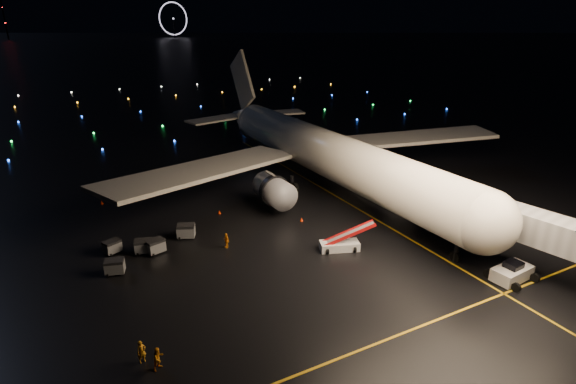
# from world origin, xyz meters

# --- Properties ---
(ground) EXTENTS (2000.00, 2000.00, 0.00)m
(ground) POSITION_xyz_m (0.00, 300.00, 0.00)
(ground) COLOR black
(ground) RESTS_ON ground
(lane_centre) EXTENTS (0.25, 80.00, 0.02)m
(lane_centre) POSITION_xyz_m (12.00, 15.00, 0.01)
(lane_centre) COLOR #CD9A0E
(lane_centre) RESTS_ON ground
(lane_cross) EXTENTS (60.00, 0.25, 0.02)m
(lane_cross) POSITION_xyz_m (-5.00, -10.00, 0.01)
(lane_cross) COLOR #CD9A0E
(lane_cross) RESTS_ON ground
(airliner) EXTENTS (68.36, 65.09, 18.98)m
(airliner) POSITION_xyz_m (12.05, 25.70, 9.49)
(airliner) COLOR beige
(airliner) RESTS_ON ground
(pushback_tug) EXTENTS (4.37, 2.55, 2.00)m
(pushback_tug) POSITION_xyz_m (14.76, -8.63, 1.00)
(pushback_tug) COLOR silver
(pushback_tug) RESTS_ON ground
(belt_loader) EXTENTS (6.65, 3.87, 3.12)m
(belt_loader) POSITION_xyz_m (3.10, 4.66, 1.56)
(belt_loader) COLOR silver
(belt_loader) RESTS_ON ground
(crew_a) EXTENTS (0.74, 0.54, 1.87)m
(crew_a) POSITION_xyz_m (-20.16, -3.31, 0.94)
(crew_a) COLOR orange
(crew_a) RESTS_ON ground
(crew_b) EXTENTS (1.13, 1.05, 1.85)m
(crew_b) POSITION_xyz_m (-19.19, -4.59, 0.93)
(crew_b) COLOR orange
(crew_b) RESTS_ON ground
(crew_c) EXTENTS (0.61, 1.11, 1.79)m
(crew_c) POSITION_xyz_m (-8.00, 11.12, 0.90)
(crew_c) COLOR orange
(crew_c) RESTS_ON ground
(safety_cone_0) EXTENTS (0.47, 0.47, 0.47)m
(safety_cone_0) POSITION_xyz_m (3.17, 13.46, 0.23)
(safety_cone_0) COLOR #EF2D00
(safety_cone_0) RESTS_ON ground
(safety_cone_1) EXTENTS (0.54, 0.54, 0.47)m
(safety_cone_1) POSITION_xyz_m (4.58, 24.49, 0.24)
(safety_cone_1) COLOR #EF2D00
(safety_cone_1) RESTS_ON ground
(safety_cone_2) EXTENTS (0.49, 0.49, 0.47)m
(safety_cone_2) POSITION_xyz_m (-5.45, 20.68, 0.24)
(safety_cone_2) COLOR #EF2D00
(safety_cone_2) RESTS_ON ground
(safety_cone_3) EXTENTS (0.54, 0.54, 0.54)m
(safety_cone_3) POSITION_xyz_m (-19.01, 31.66, 0.27)
(safety_cone_3) COLOR #EF2D00
(safety_cone_3) RESTS_ON ground
(ferris_wheel) EXTENTS (49.33, 16.80, 52.00)m
(ferris_wheel) POSITION_xyz_m (170.00, 720.00, 26.00)
(ferris_wheel) COLOR black
(ferris_wheel) RESTS_ON ground
(radio_mast) EXTENTS (1.80, 1.80, 64.00)m
(radio_mast) POSITION_xyz_m (-60.00, 740.00, 32.00)
(radio_mast) COLOR black
(radio_mast) RESTS_ON ground
(taxiway_lights) EXTENTS (164.00, 92.00, 0.36)m
(taxiway_lights) POSITION_xyz_m (0.00, 106.00, 0.18)
(taxiway_lights) COLOR black
(taxiway_lights) RESTS_ON ground
(baggage_cart_0) EXTENTS (2.20, 1.80, 1.62)m
(baggage_cart_0) POSITION_xyz_m (-15.43, 13.59, 0.81)
(baggage_cart_0) COLOR gray
(baggage_cart_0) RESTS_ON ground
(baggage_cart_1) EXTENTS (2.43, 2.12, 1.72)m
(baggage_cart_1) POSITION_xyz_m (-11.36, 15.69, 0.86)
(baggage_cart_1) COLOR gray
(baggage_cart_1) RESTS_ON ground
(baggage_cart_2) EXTENTS (2.11, 1.69, 1.58)m
(baggage_cart_2) POSITION_xyz_m (-16.61, 14.20, 0.79)
(baggage_cart_2) COLOR gray
(baggage_cart_2) RESTS_ON ground
(baggage_cart_3) EXTENTS (2.13, 1.84, 1.52)m
(baggage_cart_3) POSITION_xyz_m (-19.68, 15.81, 0.76)
(baggage_cart_3) COLOR gray
(baggage_cart_3) RESTS_ON ground
(baggage_cart_4) EXTENTS (2.17, 1.80, 1.59)m
(baggage_cart_4) POSITION_xyz_m (-20.09, 11.06, 0.80)
(baggage_cart_4) COLOR gray
(baggage_cart_4) RESTS_ON ground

